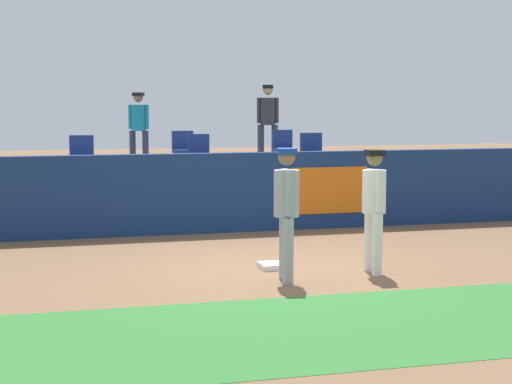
% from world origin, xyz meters
% --- Properties ---
extents(ground_plane, '(60.00, 60.00, 0.00)m').
position_xyz_m(ground_plane, '(0.00, 0.00, 0.00)').
color(ground_plane, brown).
extents(grass_foreground_strip, '(18.00, 2.80, 0.01)m').
position_xyz_m(grass_foreground_strip, '(0.00, -2.98, 0.00)').
color(grass_foreground_strip, '#2D722D').
rests_on(grass_foreground_strip, ground_plane).
extents(first_base, '(0.40, 0.40, 0.08)m').
position_xyz_m(first_base, '(0.11, 0.13, 0.04)').
color(first_base, white).
rests_on(first_base, ground_plane).
extents(player_fielder_home, '(0.34, 0.54, 1.73)m').
position_xyz_m(player_fielder_home, '(1.38, -0.50, 1.00)').
color(player_fielder_home, white).
rests_on(player_fielder_home, ground_plane).
extents(player_runner_visitor, '(0.39, 0.50, 1.78)m').
position_xyz_m(player_runner_visitor, '(0.04, -0.72, 1.03)').
color(player_runner_visitor, '#9EA3AD').
rests_on(player_runner_visitor, ground_plane).
extents(field_wall, '(18.00, 0.26, 1.46)m').
position_xyz_m(field_wall, '(0.01, 3.53, 0.73)').
color(field_wall, navy).
rests_on(field_wall, ground_plane).
extents(bleacher_platform, '(18.00, 4.80, 0.90)m').
position_xyz_m(bleacher_platform, '(0.00, 6.10, 0.45)').
color(bleacher_platform, '#59595E').
rests_on(bleacher_platform, ground_plane).
extents(seat_back_center, '(0.47, 0.44, 0.84)m').
position_xyz_m(seat_back_center, '(-0.06, 6.77, 1.37)').
color(seat_back_center, '#4C4C51').
rests_on(seat_back_center, bleacher_platform).
extents(seat_back_right, '(0.47, 0.44, 0.84)m').
position_xyz_m(seat_back_right, '(2.24, 6.77, 1.37)').
color(seat_back_right, '#4C4C51').
rests_on(seat_back_right, bleacher_platform).
extents(seat_front_center, '(0.44, 0.44, 0.84)m').
position_xyz_m(seat_front_center, '(-0.05, 4.97, 1.37)').
color(seat_front_center, '#4C4C51').
rests_on(seat_front_center, bleacher_platform).
extents(seat_front_right, '(0.47, 0.44, 0.84)m').
position_xyz_m(seat_front_right, '(2.33, 4.97, 1.37)').
color(seat_front_right, '#4C4C51').
rests_on(seat_front_right, bleacher_platform).
extents(seat_front_left, '(0.46, 0.44, 0.84)m').
position_xyz_m(seat_front_left, '(-2.33, 4.97, 1.37)').
color(seat_front_left, '#4C4C51').
rests_on(seat_front_left, bleacher_platform).
extents(spectator_hooded, '(0.44, 0.42, 1.68)m').
position_xyz_m(spectator_hooded, '(-0.95, 7.51, 1.88)').
color(spectator_hooded, '#33384C').
rests_on(spectator_hooded, bleacher_platform).
extents(spectator_capped, '(0.51, 0.43, 1.88)m').
position_xyz_m(spectator_capped, '(2.19, 7.93, 1.99)').
color(spectator_capped, '#33384C').
rests_on(spectator_capped, bleacher_platform).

